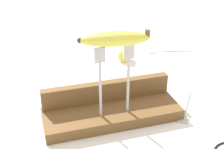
{
  "coord_description": "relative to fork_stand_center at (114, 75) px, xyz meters",
  "views": [
    {
      "loc": [
        -0.2,
        -0.65,
        0.47
      ],
      "look_at": [
        0.0,
        0.0,
        0.13
      ],
      "focal_mm": 49.84,
      "sensor_mm": 36.0,
      "label": 1
    }
  ],
  "objects": [
    {
      "name": "ground_plane",
      "position": [
        0.0,
        0.02,
        -0.14
      ],
      "size": [
        3.0,
        3.0,
        0.0
      ],
      "primitive_type": "plane",
      "color": "silver"
    },
    {
      "name": "wooden_board",
      "position": [
        0.0,
        0.02,
        -0.12
      ],
      "size": [
        0.36,
        0.12,
        0.03
      ],
      "primitive_type": "cube",
      "color": "brown",
      "rests_on": "ground"
    },
    {
      "name": "board_backstop",
      "position": [
        0.0,
        0.07,
        -0.08
      ],
      "size": [
        0.35,
        0.02,
        0.05
      ],
      "primitive_type": "cube",
      "color": "brown",
      "rests_on": "wooden_board"
    },
    {
      "name": "fork_stand_center",
      "position": [
        0.0,
        0.0,
        0.0
      ],
      "size": [
        0.1,
        0.01,
        0.18
      ],
      "color": "#B2B2B7",
      "rests_on": "wooden_board"
    },
    {
      "name": "banana_raised_center",
      "position": [
        -0.0,
        0.0,
        0.09
      ],
      "size": [
        0.17,
        0.07,
        0.04
      ],
      "color": "#DBD147",
      "rests_on": "fork_stand_center"
    },
    {
      "name": "fork_fallen_near",
      "position": [
        0.2,
        -0.01,
        -0.14
      ],
      "size": [
        0.11,
        0.15,
        0.01
      ],
      "color": "#B2B2B7",
      "rests_on": "ground"
    },
    {
      "name": "fork_fallen_far",
      "position": [
        0.34,
        0.4,
        -0.14
      ],
      "size": [
        0.18,
        0.06,
        0.01
      ],
      "color": "#B2B2B7",
      "rests_on": "ground"
    },
    {
      "name": "banana_chunk_far",
      "position": [
        0.15,
        0.37,
        -0.12
      ],
      "size": [
        0.06,
        0.06,
        0.04
      ],
      "color": "#DBD147",
      "rests_on": "ground"
    }
  ]
}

